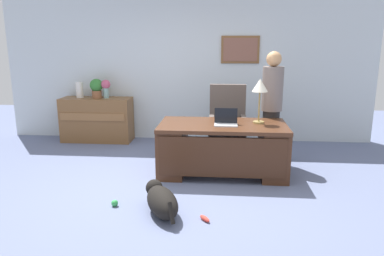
{
  "coord_description": "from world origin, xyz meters",
  "views": [
    {
      "loc": [
        0.71,
        -4.39,
        1.86
      ],
      "look_at": [
        0.3,
        0.3,
        0.75
      ],
      "focal_mm": 34.18,
      "sensor_mm": 36.0,
      "label": 1
    }
  ],
  "objects_px": {
    "desk": "(222,147)",
    "vase_empty": "(80,90)",
    "dog_lying": "(161,200)",
    "dog_toy_ball": "(115,203)",
    "armchair": "(227,125)",
    "vase_with_flowers": "(106,87)",
    "laptop": "(226,121)",
    "potted_plant": "(97,87)",
    "dog_toy_bone": "(205,219)",
    "person_standing": "(272,106)",
    "desk_lamp": "(260,88)",
    "credenza": "(97,120)"
  },
  "relations": [
    {
      "from": "laptop",
      "to": "armchair",
      "type": "bearing_deg",
      "value": 88.01
    },
    {
      "from": "vase_with_flowers",
      "to": "credenza",
      "type": "bearing_deg",
      "value": -179.64
    },
    {
      "from": "dog_lying",
      "to": "vase_empty",
      "type": "bearing_deg",
      "value": 124.72
    },
    {
      "from": "desk",
      "to": "desk_lamp",
      "type": "bearing_deg",
      "value": 14.05
    },
    {
      "from": "desk",
      "to": "dog_toy_ball",
      "type": "xyz_separation_m",
      "value": [
        -1.23,
        -1.2,
        -0.36
      ]
    },
    {
      "from": "armchair",
      "to": "laptop",
      "type": "bearing_deg",
      "value": -91.99
    },
    {
      "from": "credenza",
      "to": "vase_empty",
      "type": "distance_m",
      "value": 0.64
    },
    {
      "from": "vase_with_flowers",
      "to": "potted_plant",
      "type": "height_order",
      "value": "potted_plant"
    },
    {
      "from": "person_standing",
      "to": "vase_with_flowers",
      "type": "bearing_deg",
      "value": 161.38
    },
    {
      "from": "desk",
      "to": "armchair",
      "type": "xyz_separation_m",
      "value": [
        0.07,
        0.93,
        0.11
      ]
    },
    {
      "from": "dog_lying",
      "to": "dog_toy_bone",
      "type": "xyz_separation_m",
      "value": [
        0.49,
        -0.13,
        -0.13
      ]
    },
    {
      "from": "credenza",
      "to": "dog_lying",
      "type": "distance_m",
      "value": 3.42
    },
    {
      "from": "laptop",
      "to": "vase_with_flowers",
      "type": "distance_m",
      "value": 2.78
    },
    {
      "from": "dog_toy_bone",
      "to": "vase_empty",
      "type": "bearing_deg",
      "value": 129.45
    },
    {
      "from": "dog_toy_ball",
      "to": "person_standing",
      "type": "bearing_deg",
      "value": 42.59
    },
    {
      "from": "desk_lamp",
      "to": "vase_with_flowers",
      "type": "xyz_separation_m",
      "value": [
        -2.7,
        1.49,
        -0.19
      ]
    },
    {
      "from": "armchair",
      "to": "vase_with_flowers",
      "type": "height_order",
      "value": "vase_with_flowers"
    },
    {
      "from": "laptop",
      "to": "dog_toy_ball",
      "type": "height_order",
      "value": "laptop"
    },
    {
      "from": "credenza",
      "to": "dog_toy_bone",
      "type": "distance_m",
      "value": 3.81
    },
    {
      "from": "person_standing",
      "to": "potted_plant",
      "type": "height_order",
      "value": "person_standing"
    },
    {
      "from": "vase_empty",
      "to": "dog_toy_ball",
      "type": "height_order",
      "value": "vase_empty"
    },
    {
      "from": "dog_lying",
      "to": "dog_toy_ball",
      "type": "xyz_separation_m",
      "value": [
        -0.57,
        0.13,
        -0.12
      ]
    },
    {
      "from": "desk",
      "to": "armchair",
      "type": "bearing_deg",
      "value": 85.42
    },
    {
      "from": "dog_toy_ball",
      "to": "dog_lying",
      "type": "bearing_deg",
      "value": -12.77
    },
    {
      "from": "credenza",
      "to": "person_standing",
      "type": "xyz_separation_m",
      "value": [
        3.14,
        -0.99,
        0.48
      ]
    },
    {
      "from": "potted_plant",
      "to": "dog_toy_ball",
      "type": "relative_size",
      "value": 4.61
    },
    {
      "from": "person_standing",
      "to": "dog_toy_bone",
      "type": "height_order",
      "value": "person_standing"
    },
    {
      "from": "credenza",
      "to": "dog_lying",
      "type": "bearing_deg",
      "value": -59.46
    },
    {
      "from": "desk",
      "to": "vase_empty",
      "type": "distance_m",
      "value": 3.2
    },
    {
      "from": "armchair",
      "to": "vase_with_flowers",
      "type": "bearing_deg",
      "value": 163.23
    },
    {
      "from": "desk",
      "to": "laptop",
      "type": "xyz_separation_m",
      "value": [
        0.04,
        -0.03,
        0.39
      ]
    },
    {
      "from": "credenza",
      "to": "vase_with_flowers",
      "type": "relative_size",
      "value": 3.84
    },
    {
      "from": "armchair",
      "to": "desk_lamp",
      "type": "bearing_deg",
      "value": -61.72
    },
    {
      "from": "desk_lamp",
      "to": "dog_toy_bone",
      "type": "distance_m",
      "value": 2.1
    },
    {
      "from": "dog_toy_bone",
      "to": "vase_with_flowers",
      "type": "bearing_deg",
      "value": 123.3
    },
    {
      "from": "desk",
      "to": "armchair",
      "type": "distance_m",
      "value": 0.94
    },
    {
      "from": "person_standing",
      "to": "potted_plant",
      "type": "distance_m",
      "value": 3.27
    },
    {
      "from": "desk",
      "to": "vase_empty",
      "type": "height_order",
      "value": "vase_empty"
    },
    {
      "from": "armchair",
      "to": "vase_empty",
      "type": "relative_size",
      "value": 3.96
    },
    {
      "from": "desk_lamp",
      "to": "vase_empty",
      "type": "bearing_deg",
      "value": 155.12
    },
    {
      "from": "credenza",
      "to": "armchair",
      "type": "bearing_deg",
      "value": -15.41
    },
    {
      "from": "person_standing",
      "to": "laptop",
      "type": "bearing_deg",
      "value": -137.33
    },
    {
      "from": "armchair",
      "to": "dog_lying",
      "type": "relative_size",
      "value": 1.53
    },
    {
      "from": "armchair",
      "to": "dog_toy_ball",
      "type": "height_order",
      "value": "armchair"
    },
    {
      "from": "dog_lying",
      "to": "dog_toy_bone",
      "type": "height_order",
      "value": "dog_lying"
    },
    {
      "from": "armchair",
      "to": "vase_empty",
      "type": "xyz_separation_m",
      "value": [
        -2.77,
        0.68,
        0.47
      ]
    },
    {
      "from": "credenza",
      "to": "potted_plant",
      "type": "bearing_deg",
      "value": 2.8
    },
    {
      "from": "armchair",
      "to": "vase_empty",
      "type": "bearing_deg",
      "value": 166.18
    },
    {
      "from": "vase_empty",
      "to": "potted_plant",
      "type": "bearing_deg",
      "value": 0.0
    },
    {
      "from": "dog_lying",
      "to": "laptop",
      "type": "bearing_deg",
      "value": 61.56
    }
  ]
}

